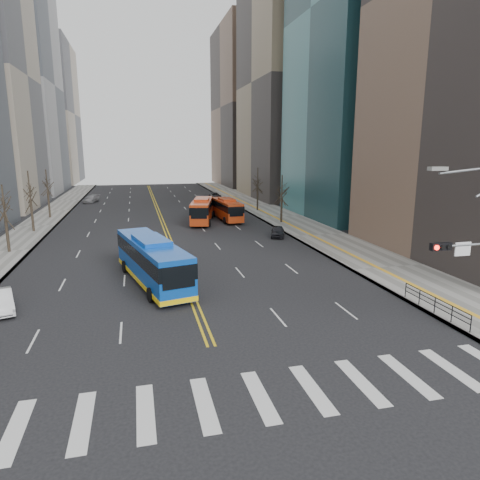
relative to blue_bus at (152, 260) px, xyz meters
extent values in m
plane|color=black|center=(2.52, -16.75, -1.88)|extent=(220.00, 220.00, 0.00)
cube|color=slate|center=(20.02, 28.25, -1.81)|extent=(7.00, 130.00, 0.15)
cube|color=slate|center=(-13.98, 28.25, -1.81)|extent=(5.00, 130.00, 0.15)
cube|color=silver|center=(-5.75, -16.75, -1.88)|extent=(0.70, 4.00, 0.01)
cube|color=silver|center=(-3.39, -16.75, -1.88)|extent=(0.70, 4.00, 0.01)
cube|color=silver|center=(-1.03, -16.75, -1.88)|extent=(0.70, 4.00, 0.01)
cube|color=silver|center=(1.34, -16.75, -1.88)|extent=(0.70, 4.00, 0.01)
cube|color=silver|center=(3.70, -16.75, -1.88)|extent=(0.70, 4.00, 0.01)
cube|color=silver|center=(6.06, -16.75, -1.88)|extent=(0.70, 4.00, 0.01)
cube|color=silver|center=(8.43, -16.75, -1.88)|extent=(0.70, 4.00, 0.01)
cube|color=silver|center=(10.79, -16.75, -1.88)|extent=(0.70, 4.00, 0.01)
cube|color=silver|center=(13.16, -16.75, -1.88)|extent=(0.70, 4.00, 0.01)
cube|color=gold|center=(2.32, 38.25, -1.88)|extent=(0.15, 100.00, 0.01)
cube|color=gold|center=(2.72, 38.25, -1.88)|extent=(0.15, 100.00, 0.01)
cube|color=gray|center=(-27.48, 76.25, 22.12)|extent=(20.00, 26.00, 48.00)
cube|color=teal|center=(33.52, 27.25, 27.12)|extent=(20.00, 22.00, 58.00)
cube|color=gray|center=(32.52, 54.25, 21.12)|extent=(20.00, 26.00, 46.00)
cube|color=gray|center=(-26.48, 108.25, 18.12)|extent=(18.00, 30.00, 40.00)
cube|color=brown|center=(31.52, 86.25, 19.12)|extent=(18.00, 30.00, 42.00)
cylinder|color=gray|center=(15.47, -14.75, 3.62)|extent=(4.50, 0.12, 0.12)
cube|color=black|center=(13.52, -14.75, 3.62)|extent=(1.10, 0.28, 0.38)
cylinder|color=#FF190C|center=(13.17, -14.91, 3.62)|extent=(0.24, 0.08, 0.24)
cylinder|color=black|center=(13.52, -14.91, 3.62)|extent=(0.24, 0.08, 0.24)
cylinder|color=black|center=(13.87, -14.91, 3.62)|extent=(0.24, 0.08, 0.24)
cube|color=white|center=(14.82, -14.75, 3.42)|extent=(0.90, 0.06, 0.70)
cube|color=#999993|center=(12.92, -14.75, 7.42)|extent=(0.90, 0.35, 0.18)
cube|color=black|center=(16.82, -10.75, -0.73)|extent=(0.04, 6.00, 0.04)
cylinder|color=black|center=(16.82, -13.75, -1.23)|extent=(0.06, 0.06, 1.00)
cylinder|color=black|center=(16.82, -12.25, -1.23)|extent=(0.06, 0.06, 1.00)
cylinder|color=black|center=(16.82, -10.75, -1.23)|extent=(0.06, 0.06, 1.00)
cylinder|color=black|center=(16.82, -9.25, -1.23)|extent=(0.06, 0.06, 1.00)
cylinder|color=black|center=(16.82, -7.75, -1.23)|extent=(0.06, 0.06, 1.00)
cylinder|color=black|center=(-13.48, 13.25, -0.08)|extent=(0.28, 0.28, 3.60)
cylinder|color=black|center=(-13.48, 24.25, 0.12)|extent=(0.28, 0.28, 4.00)
cylinder|color=black|center=(-13.48, 35.25, 0.02)|extent=(0.28, 0.28, 3.80)
cylinder|color=black|center=(18.52, 23.25, -0.13)|extent=(0.28, 0.28, 3.50)
cylinder|color=black|center=(18.52, 35.25, -0.01)|extent=(0.28, 0.28, 3.75)
cube|color=#0B46B1|center=(0.00, 0.00, -0.06)|extent=(5.36, 12.60, 2.94)
cube|color=black|center=(0.00, 0.00, 0.51)|extent=(5.42, 12.64, 1.05)
cube|color=#0B46B1|center=(0.00, 0.00, 1.51)|extent=(3.00, 4.68, 0.40)
cube|color=yellow|center=(0.00, 0.00, -1.33)|extent=(5.42, 12.64, 0.35)
cylinder|color=black|center=(-0.34, -4.14, -1.38)|extent=(0.52, 1.04, 1.00)
cylinder|color=black|center=(2.17, -3.54, -1.38)|extent=(0.52, 1.04, 1.00)
cylinder|color=black|center=(-2.17, 3.54, -1.38)|extent=(0.52, 1.04, 1.00)
cylinder|color=black|center=(0.34, 4.14, -1.38)|extent=(0.52, 1.04, 1.00)
cube|color=#C63D15|center=(7.94, 26.54, -0.16)|extent=(4.76, 10.93, 2.75)
cube|color=black|center=(7.94, 26.54, 0.39)|extent=(4.83, 10.96, 0.99)
cube|color=#C63D15|center=(7.94, 26.54, 1.32)|extent=(2.73, 4.07, 0.40)
cylinder|color=black|center=(5.99, 23.49, -1.38)|extent=(0.52, 1.04, 1.00)
cylinder|color=black|center=(8.35, 22.95, -1.38)|extent=(0.52, 1.04, 1.00)
cylinder|color=black|center=(7.53, 30.13, -1.38)|extent=(0.52, 1.04, 1.00)
cylinder|color=black|center=(9.89, 29.59, -1.38)|extent=(0.52, 1.04, 1.00)
cube|color=#C63D15|center=(11.68, 27.48, -0.28)|extent=(2.78, 9.92, 2.50)
cube|color=black|center=(11.68, 27.48, 0.23)|extent=(2.84, 9.94, 0.91)
cube|color=#C63D15|center=(11.68, 27.48, 1.07)|extent=(1.97, 3.53, 0.40)
cylinder|color=black|center=(10.74, 24.28, -1.38)|extent=(0.36, 1.02, 1.00)
cylinder|color=black|center=(12.97, 24.41, -1.38)|extent=(0.36, 1.02, 1.00)
cylinder|color=black|center=(10.39, 30.55, -1.38)|extent=(0.36, 1.02, 1.00)
cylinder|color=black|center=(12.61, 30.67, -1.38)|extent=(0.36, 1.02, 1.00)
imported|color=white|center=(-9.72, -3.63, -1.20)|extent=(2.65, 4.37, 1.36)
imported|color=black|center=(15.02, 14.47, -1.25)|extent=(2.71, 4.02, 1.27)
imported|color=gray|center=(-9.27, 53.53, -1.20)|extent=(3.41, 5.06, 1.36)
imported|color=black|center=(15.02, 54.79, -1.31)|extent=(2.10, 4.24, 1.15)
camera|label=1|loc=(-0.97, -32.32, 8.38)|focal=32.00mm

